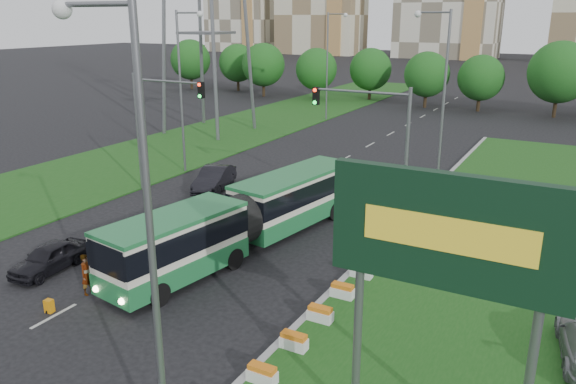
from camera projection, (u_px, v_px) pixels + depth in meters
The scene contains 16 objects.
ground at pixel (204, 274), 26.28m from camera, with size 360.00×360.00×0.00m, color black.
grass_median at pixel (522, 265), 27.04m from camera, with size 14.00×60.00×0.15m, color #194C15.
median_kerb at pixel (384, 239), 30.20m from camera, with size 0.30×60.00×0.18m, color #999999.
left_verge at pixel (209, 138), 55.43m from camera, with size 12.00×110.00×0.10m, color #194C15.
lane_markings at pixel (325, 169), 44.41m from camera, with size 0.20×100.00×0.01m, color #B0B1AA, non-canonical shape.
flower_planters at pixel (342, 291), 23.76m from camera, with size 1.10×18.10×0.60m, color white, non-canonical shape.
billboard at pixel (448, 245), 13.82m from camera, with size 6.00×0.37×8.00m.
traffic_mast_median at pixel (379, 134), 30.88m from camera, with size 5.76×0.32×8.00m.
traffic_mast_left at pixel (155, 115), 36.95m from camera, with size 5.76×0.32×8.00m.
street_lamps at pixel (258, 112), 34.23m from camera, with size 36.00×60.00×12.00m, color slate, non-canonical shape.
tree_line at pixel (550, 79), 66.48m from camera, with size 120.00×8.00×9.00m, color #144E16, non-canonical shape.
articulated_bus at pixel (245, 217), 28.84m from camera, with size 2.61×16.76×2.76m.
car_left_near at pixel (49, 258), 26.45m from camera, with size 1.59×3.95×1.34m, color black.
car_left_far at pixel (214, 178), 38.91m from camera, with size 1.70×4.87×1.61m, color black.
pedestrian at pixel (87, 274), 24.19m from camera, with size 0.67×0.44×1.84m, color gray.
shopping_trolley at pixel (49, 306), 22.84m from camera, with size 0.32×0.34×0.56m.
Camera 1 is at (14.90, -19.12, 11.55)m, focal length 35.00 mm.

